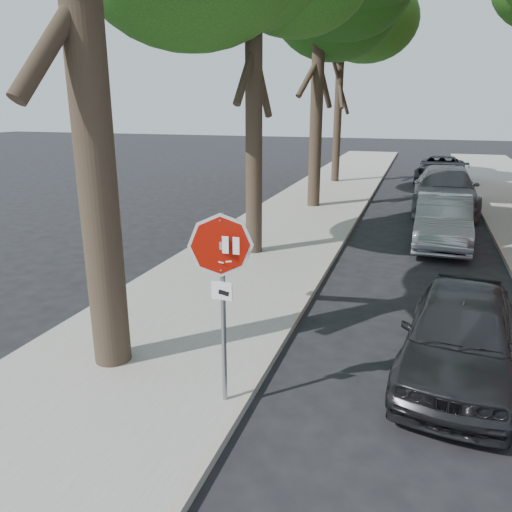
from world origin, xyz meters
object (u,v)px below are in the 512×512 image
Objects in this scene: car_b at (443,221)px; car_c at (445,189)px; stop_sign at (222,274)px; tree_far at (341,37)px; car_d at (441,170)px; car_a at (460,334)px.

car_c is (0.22, 5.36, 0.12)m from car_b.
stop_sign reaches higher than car_b.
stop_sign is 0.28× the size of tree_far.
car_d is at bearing 89.93° from car_c.
car_a is at bearing -86.39° from car_d.
tree_far is 20.90m from car_a.
stop_sign reaches higher than car_d.
car_b is at bearing -65.96° from tree_far.
car_a is 0.70× the size of car_c.
tree_far is at bearing 131.75° from car_c.
car_c is at bearing 88.82° from car_b.
tree_far is 8.55m from car_d.
stop_sign is 21.88m from tree_far.
tree_far reaches higher than car_c.
stop_sign is 3.84m from car_a.
car_c is at bearing -48.50° from tree_far.
car_a is 0.79× the size of car_d.
car_a is 0.92× the size of car_b.
car_d is at bearing 16.24° from tree_far.
stop_sign reaches higher than car_a.
car_a is at bearing -88.58° from car_b.
tree_far is 1.83× the size of car_d.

